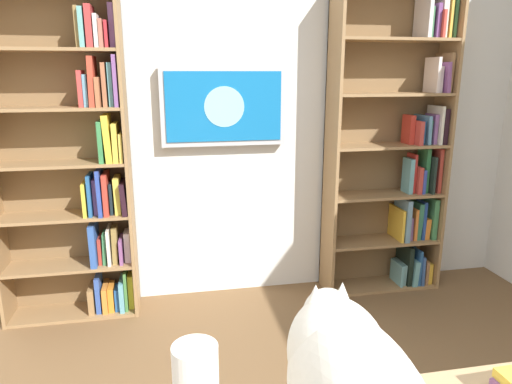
# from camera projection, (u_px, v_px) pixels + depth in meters

# --- Properties ---
(wall_back) EXTENTS (4.52, 0.06, 2.70)m
(wall_back) POSITION_uv_depth(u_px,v_px,m) (230.00, 114.00, 3.29)
(wall_back) COLOR silver
(wall_back) RESTS_ON ground
(bookshelf_left) EXTENTS (0.88, 0.28, 2.23)m
(bookshelf_left) POSITION_uv_depth(u_px,v_px,m) (399.00, 154.00, 3.43)
(bookshelf_left) COLOR #937047
(bookshelf_left) RESTS_ON ground
(bookshelf_right) EXTENTS (0.87, 0.28, 2.13)m
(bookshelf_right) POSITION_uv_depth(u_px,v_px,m) (79.00, 168.00, 3.02)
(bookshelf_right) COLOR #937047
(bookshelf_right) RESTS_ON ground
(wall_mounted_tv) EXTENTS (0.87, 0.07, 0.54)m
(wall_mounted_tv) POSITION_uv_depth(u_px,v_px,m) (224.00, 106.00, 3.18)
(wall_mounted_tv) COLOR #B7B7BC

